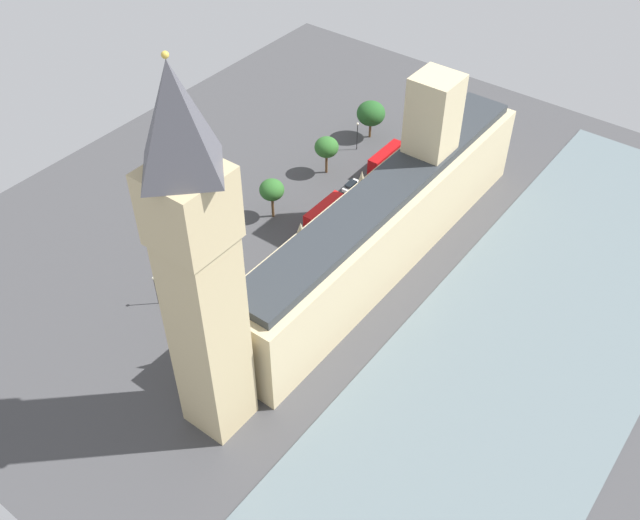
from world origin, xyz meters
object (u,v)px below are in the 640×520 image
at_px(car_black_corner, 232,302).
at_px(plane_tree_trailing, 371,113).
at_px(clock_tower, 198,267).
at_px(street_lamp_slot_11, 357,131).
at_px(double_decker_bus_midblock, 324,213).
at_px(car_white_kerbside, 351,186).
at_px(plane_tree_near_tower, 327,147).
at_px(plane_tree_far_end, 272,190).
at_px(street_lamp_slot_10, 155,285).
at_px(pedestrian_leading, 414,180).
at_px(car_dark_green_under_trees, 296,251).
at_px(parliament_building, 390,217).
at_px(double_decker_bus_opposite_hall, 385,159).
at_px(car_silver_by_river_gate, 262,275).

distance_m(car_black_corner, plane_tree_trailing, 61.60).
height_order(clock_tower, street_lamp_slot_11, clock_tower).
bearing_deg(double_decker_bus_midblock, clock_tower, 107.98).
bearing_deg(car_white_kerbside, plane_tree_near_tower, 165.43).
bearing_deg(plane_tree_trailing, car_black_corner, 100.92).
bearing_deg(plane_tree_far_end, street_lamp_slot_10, 89.39).
bearing_deg(pedestrian_leading, car_dark_green_under_trees, -120.25).
bearing_deg(car_dark_green_under_trees, pedestrian_leading, -97.07).
xyz_separation_m(parliament_building, clock_tower, (0.14, 46.08, 21.56)).
xyz_separation_m(parliament_building, pedestrian_leading, (8.20, -23.10, -8.66)).
bearing_deg(double_decker_bus_midblock, car_black_corner, 91.78).
bearing_deg(car_black_corner, plane_tree_far_end, 113.59).
xyz_separation_m(double_decker_bus_midblock, plane_tree_trailing, (10.74, -32.04, 3.59)).
bearing_deg(car_dark_green_under_trees, double_decker_bus_opposite_hall, -83.89).
height_order(car_white_kerbside, pedestrian_leading, car_white_kerbside).
height_order(car_silver_by_river_gate, street_lamp_slot_10, street_lamp_slot_10).
bearing_deg(clock_tower, car_dark_green_under_trees, -68.81).
height_order(plane_tree_trailing, street_lamp_slot_11, plane_tree_trailing).
xyz_separation_m(car_dark_green_under_trees, car_black_corner, (0.35, 17.51, -0.00)).
bearing_deg(plane_tree_far_end, double_decker_bus_opposite_hall, -108.00).
xyz_separation_m(car_white_kerbside, car_silver_by_river_gate, (-2.80, 32.45, -0.00)).
bearing_deg(parliament_building, car_white_kerbside, -36.56).
height_order(clock_tower, street_lamp_slot_10, clock_tower).
distance_m(car_dark_green_under_trees, car_black_corner, 17.52).
relative_size(car_dark_green_under_trees, plane_tree_near_tower, 0.50).
relative_size(car_dark_green_under_trees, car_silver_by_river_gate, 0.93).
bearing_deg(car_dark_green_under_trees, clock_tower, 113.94).
distance_m(double_decker_bus_opposite_hall, plane_tree_far_end, 29.31).
xyz_separation_m(clock_tower, street_lamp_slot_11, (25.27, -72.35, -26.14)).
bearing_deg(double_decker_bus_opposite_hall, pedestrian_leading, 175.79).
height_order(pedestrian_leading, street_lamp_slot_10, street_lamp_slot_10).
distance_m(plane_tree_near_tower, street_lamp_slot_10, 50.25).
height_order(plane_tree_near_tower, street_lamp_slot_10, plane_tree_near_tower).
height_order(car_white_kerbside, double_decker_bus_midblock, double_decker_bus_midblock).
distance_m(parliament_building, clock_tower, 50.88).
xyz_separation_m(car_dark_green_under_trees, plane_tree_trailing, (11.97, -42.74, 5.34)).
height_order(car_white_kerbside, car_dark_green_under_trees, same).
bearing_deg(street_lamp_slot_10, double_decker_bus_midblock, -105.73).
bearing_deg(pedestrian_leading, double_decker_bus_opposite_hall, 155.78).
relative_size(car_silver_by_river_gate, plane_tree_far_end, 0.54).
relative_size(double_decker_bus_opposite_hall, car_silver_by_river_gate, 2.23).
height_order(double_decker_bus_opposite_hall, car_white_kerbside, double_decker_bus_opposite_hall).
distance_m(double_decker_bus_midblock, car_silver_by_river_gate, 19.84).
distance_m(car_black_corner, plane_tree_near_tower, 44.47).
relative_size(car_silver_by_river_gate, street_lamp_slot_10, 0.73).
relative_size(car_dark_green_under_trees, car_black_corner, 1.02).
height_order(car_dark_green_under_trees, plane_tree_far_end, plane_tree_far_end).
bearing_deg(street_lamp_slot_11, car_white_kerbside, 120.58).
bearing_deg(clock_tower, car_black_corner, -52.07).
distance_m(parliament_building, plane_tree_far_end, 25.43).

